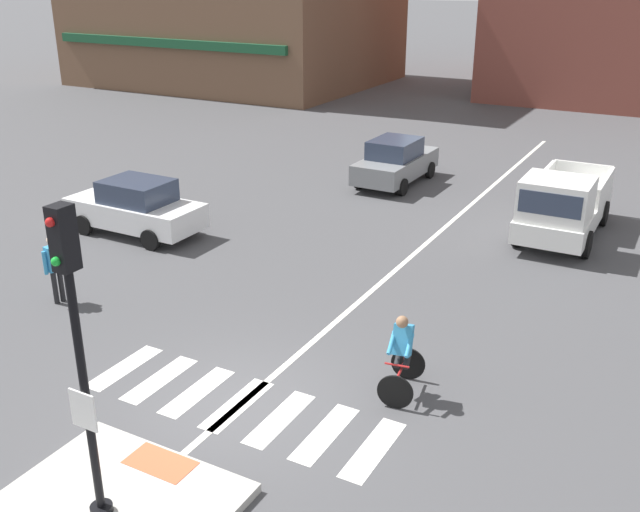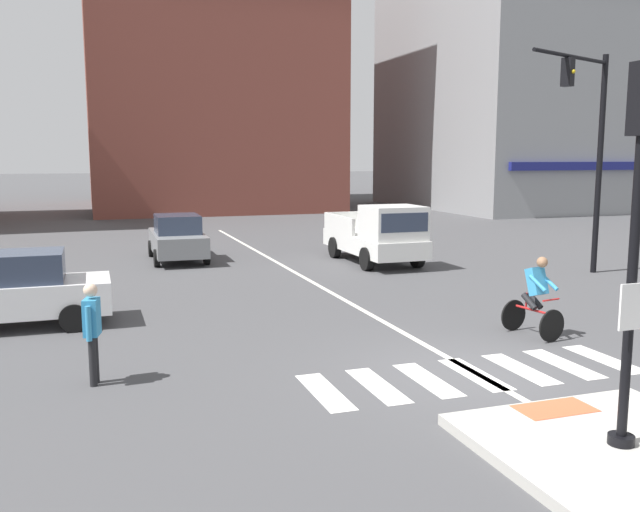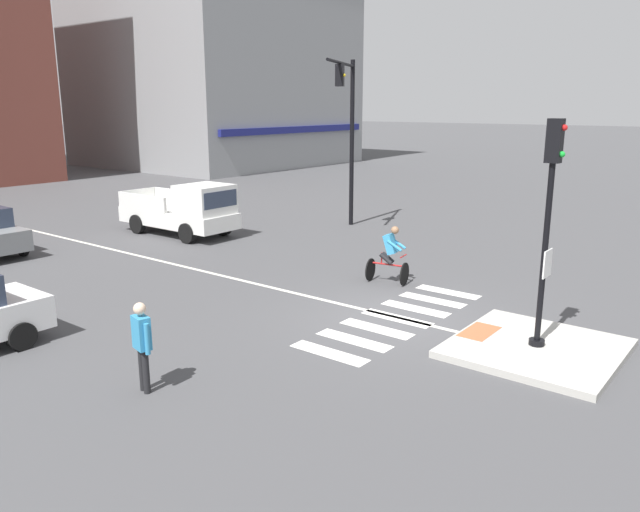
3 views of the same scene
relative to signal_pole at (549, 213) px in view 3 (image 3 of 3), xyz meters
name	(u,v)px [view 3 (image 3 of 3)]	position (x,y,z in m)	size (l,w,h in m)	color
ground_plane	(397,318)	(0.00, 3.36, -2.92)	(300.00, 300.00, 0.00)	#474749
traffic_island	(536,348)	(0.00, 0.01, -2.84)	(3.31, 3.21, 0.15)	#B2AFA8
tactile_pad_front	(479,331)	(0.00, 1.27, -2.76)	(1.10, 0.60, 0.01)	#DB5B38
signal_pole	(549,213)	(0.00, 0.00, 0.00)	(0.44, 0.38, 4.59)	black
crosswalk_stripe_a	(329,353)	(-2.71, 3.36, -2.91)	(0.44, 1.80, 0.01)	silver
crosswalk_stripe_b	(354,340)	(-1.80, 3.36, -2.91)	(0.44, 1.80, 0.01)	silver
crosswalk_stripe_c	(376,329)	(-0.90, 3.36, -2.91)	(0.44, 1.80, 0.01)	silver
crosswalk_stripe_d	(397,318)	(0.00, 3.36, -2.91)	(0.44, 1.80, 0.01)	silver
crosswalk_stripe_e	(415,309)	(0.90, 3.36, -2.91)	(0.44, 1.80, 0.01)	silver
crosswalk_stripe_f	(432,300)	(1.80, 3.36, -2.91)	(0.44, 1.80, 0.01)	silver
crosswalk_stripe_g	(448,292)	(2.71, 3.36, -2.91)	(0.44, 1.80, 0.01)	silver
lane_centre_line	(142,257)	(0.04, 13.36, -2.91)	(0.14, 28.00, 0.01)	silver
traffic_light_mast	(348,121)	(8.42, 10.83, 1.44)	(3.82, 1.67, 6.76)	black
building_corner_left	(215,48)	(25.52, 36.87, 6.75)	(18.98, 18.45, 19.29)	gray
pickup_truck_white_eastbound_far	(186,211)	(3.26, 14.86, -1.94)	(2.09, 5.11, 2.08)	white
cyclist	(390,254)	(2.45, 5.09, -2.05)	(0.83, 1.19, 1.68)	black
pedestrian_at_curb_left	(142,340)	(-6.13, 4.90, -1.93)	(0.29, 0.54, 1.67)	black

